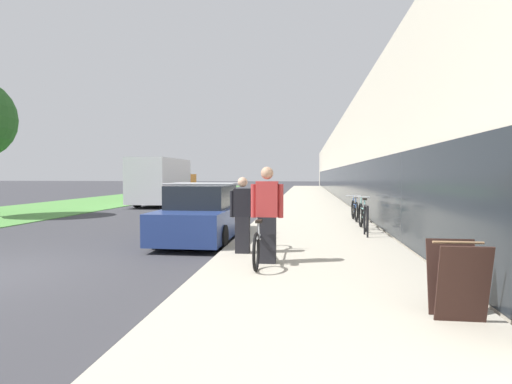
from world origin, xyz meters
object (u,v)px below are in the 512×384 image
Objects in this scene: person_rider at (267,215)px; cruiser_bike_nearest at (363,216)px; bike_rack_hoop at (366,217)px; moving_truck at (164,182)px; sandwich_board_sign at (457,280)px; tandem_bicycle at (263,240)px; parked_sedan_curbside at (202,216)px; cruiser_bike_middle at (355,210)px; person_bystander at (243,215)px.

person_rider is 5.62m from cruiser_bike_nearest.
moving_truck reaches higher than bike_rack_hoop.
cruiser_bike_nearest is at bearing 89.96° from sandwich_board_sign.
tandem_bicycle is at bearing 130.45° from sandwich_board_sign.
person_rider is (0.12, -0.38, 0.54)m from tandem_bicycle.
cruiser_bike_nearest is at bearing 23.12° from parked_sedan_curbside.
tandem_bicycle is 3.98m from sandwich_board_sign.
bike_rack_hoop is at bearing 90.96° from sandwich_board_sign.
cruiser_bike_middle reaches higher than tandem_bicycle.
cruiser_bike_nearest is 2.36m from cruiser_bike_middle.
sandwich_board_sign is at bearing -60.64° from moving_truck.
person_rider reaches higher than bike_rack_hoop.
cruiser_bike_middle is at bearing 87.85° from bike_rack_hoop.
bike_rack_hoop is 0.49× the size of cruiser_bike_middle.
cruiser_bike_nearest is at bearing 63.87° from person_rider.
person_bystander is 1.91× the size of bike_rack_hoop.
cruiser_bike_nearest is at bearing 53.44° from person_bystander.
cruiser_bike_middle is at bearing 69.53° from tandem_bicycle.
parked_sedan_curbside is at bearing -156.88° from cruiser_bike_nearest.
parked_sedan_curbside is at bearing 123.53° from person_bystander.
cruiser_bike_nearest is at bearing 85.50° from bike_rack_hoop.
person_rider reaches higher than sandwich_board_sign.
person_rider is 1.12× the size of person_bystander.
moving_truck is at bearing 134.52° from cruiser_bike_nearest.
person_bystander reaches higher than tandem_bicycle.
cruiser_bike_middle is 6.27m from parked_sedan_curbside.
person_rider is 1.06× the size of cruiser_bike_middle.
cruiser_bike_middle is at bearing -37.99° from moving_truck.
person_rider is at bearing -56.21° from parked_sedan_curbside.
sandwich_board_sign is 20.61m from moving_truck.
cruiser_bike_middle is (3.10, 6.50, -0.43)m from person_bystander.
moving_truck reaches higher than sandwich_board_sign.
tandem_bicycle is 1.57× the size of person_rider.
cruiser_bike_middle reaches higher than sandwich_board_sign.
tandem_bicycle is 0.67m from person_rider.
parked_sedan_curbside is at bearing 123.79° from person_rider.
bike_rack_hoop is at bearing -49.44° from moving_truck.
sandwich_board_sign is at bearing -89.04° from bike_rack_hoop.
person_rider is 2.15× the size of bike_rack_hoop.
cruiser_bike_nearest is (0.11, 1.40, -0.10)m from bike_rack_hoop.
sandwich_board_sign is 7.31m from parked_sedan_curbside.
tandem_bicycle is at bearing -54.33° from parked_sedan_curbside.
person_rider is 0.99× the size of cruiser_bike_nearest.
sandwich_board_sign is (-0.04, -10.04, 0.07)m from cruiser_bike_middle.
moving_truck reaches higher than cruiser_bike_nearest.
parked_sedan_curbside is 13.44m from moving_truck.
moving_truck is at bearing 119.36° from sandwich_board_sign.
person_bystander is at bearing -115.51° from cruiser_bike_middle.
moving_truck is at bearing 116.73° from tandem_bicycle.
sandwich_board_sign is (2.46, -2.65, -0.46)m from person_rider.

